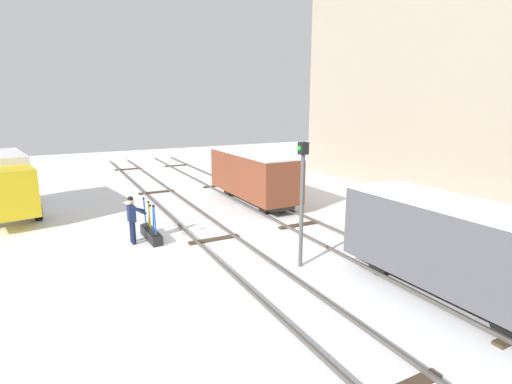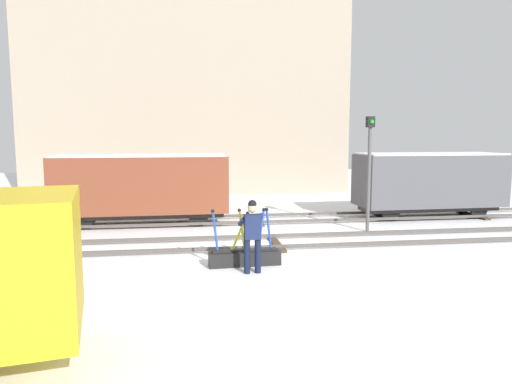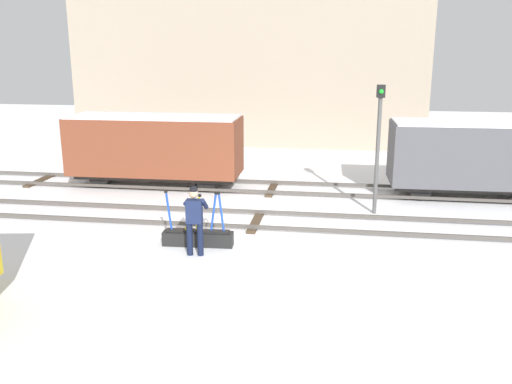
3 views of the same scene
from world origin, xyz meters
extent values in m
plane|color=white|center=(0.00, 0.00, 0.00)|extent=(60.00, 60.00, 0.00)
cube|color=#4C4742|center=(0.00, -0.72, 0.13)|extent=(44.00, 0.07, 0.10)
cube|color=#4C4742|center=(0.00, 0.72, 0.13)|extent=(44.00, 0.07, 0.10)
cube|color=#423323|center=(0.00, 0.00, 0.04)|extent=(0.24, 1.94, 0.08)
cube|color=#4C4742|center=(0.00, 3.08, 0.13)|extent=(44.00, 0.07, 0.10)
cube|color=#4C4742|center=(0.00, 4.52, 0.13)|extent=(44.00, 0.07, 0.10)
cube|color=#423323|center=(-8.80, 3.80, 0.04)|extent=(0.24, 1.94, 0.08)
cube|color=#423323|center=(0.00, 3.80, 0.04)|extent=(0.24, 1.94, 0.08)
cube|color=black|center=(-1.19, -2.03, 0.18)|extent=(1.82, 0.45, 0.36)
cube|color=black|center=(-1.19, -2.03, 0.39)|extent=(1.63, 0.28, 0.06)
cylinder|color=#1E47B7|center=(-1.92, -2.06, 0.88)|extent=(0.17, 0.06, 1.05)
sphere|color=black|center=(-1.98, -2.07, 1.40)|extent=(0.09, 0.09, 0.09)
cylinder|color=yellow|center=(-1.32, -2.03, 0.84)|extent=(0.47, 0.08, 0.99)
sphere|color=black|center=(-1.11, -2.02, 1.33)|extent=(0.09, 0.09, 0.09)
cylinder|color=yellow|center=(-1.26, -2.03, 0.88)|extent=(0.19, 0.07, 1.05)
sphere|color=black|center=(-1.32, -2.03, 1.40)|extent=(0.09, 0.09, 0.09)
cylinder|color=#1E47B7|center=(-0.78, -2.01, 0.88)|extent=(0.21, 0.07, 1.05)
sphere|color=black|center=(-0.70, -2.00, 1.40)|extent=(0.09, 0.09, 0.09)
cylinder|color=#1E47B7|center=(-0.57, -2.00, 0.88)|extent=(0.18, 0.06, 1.05)
sphere|color=black|center=(-0.63, -2.00, 1.40)|extent=(0.09, 0.09, 0.09)
cylinder|color=#111831|center=(-1.22, -2.70, 0.41)|extent=(0.15, 0.15, 0.82)
cylinder|color=#111831|center=(-0.96, -2.69, 0.41)|extent=(0.15, 0.15, 0.82)
cube|color=#192347|center=(-1.09, -2.70, 1.11)|extent=(0.39, 0.26, 0.58)
sphere|color=tan|center=(-1.09, -2.70, 1.56)|extent=(0.22, 0.22, 0.22)
sphere|color=black|center=(-1.09, -2.70, 1.65)|extent=(0.20, 0.20, 0.20)
cylinder|color=#192347|center=(-1.31, -2.45, 1.19)|extent=(0.14, 0.55, 0.31)
cylinder|color=#192347|center=(-0.89, -2.46, 1.24)|extent=(0.14, 0.52, 0.39)
cylinder|color=#4C4C4C|center=(3.42, 1.52, 1.75)|extent=(0.12, 0.12, 3.50)
cube|color=black|center=(3.42, 1.52, 3.68)|extent=(0.24, 0.24, 0.36)
sphere|color=green|center=(3.42, 1.39, 3.68)|extent=(0.14, 0.14, 0.14)
cube|color=gray|center=(-2.43, 15.54, 6.10)|extent=(17.72, 6.93, 12.20)
cube|color=#2D2B28|center=(6.83, 3.80, 0.40)|extent=(5.39, 1.36, 0.20)
cube|color=#4C4C51|center=(6.83, 3.80, 1.50)|extent=(5.69, 2.20, 1.99)
cube|color=white|center=(6.83, 3.80, 2.52)|extent=(5.58, 2.11, 0.06)
cylinder|color=black|center=(5.01, 3.19, 0.35)|extent=(0.70, 0.12, 0.70)
cylinder|color=black|center=(4.98, 4.32, 0.35)|extent=(0.70, 0.12, 0.70)
cube|color=#2D2B28|center=(-4.21, 3.80, 0.40)|extent=(5.80, 1.27, 0.20)
cube|color=brown|center=(-4.21, 3.80, 1.50)|extent=(6.12, 2.07, 2.00)
cube|color=silver|center=(-4.21, 3.80, 2.53)|extent=(5.99, 1.99, 0.06)
cylinder|color=black|center=(-6.19, 3.22, 0.35)|extent=(0.70, 0.11, 0.70)
cylinder|color=black|center=(-6.20, 4.32, 0.35)|extent=(0.70, 0.11, 0.70)
cylinder|color=black|center=(-2.23, 3.27, 0.35)|extent=(0.70, 0.11, 0.70)
cylinder|color=black|center=(-2.24, 4.37, 0.35)|extent=(0.70, 0.11, 0.70)
camera|label=1|loc=(12.90, -4.98, 4.98)|focal=27.53mm
camera|label=2|loc=(-2.54, -13.31, 3.23)|focal=32.72mm
camera|label=3|loc=(2.27, -15.06, 4.96)|focal=39.01mm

